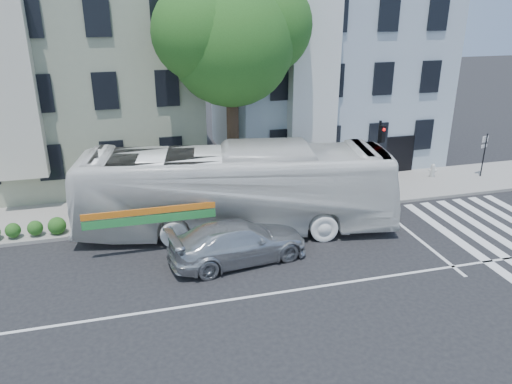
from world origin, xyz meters
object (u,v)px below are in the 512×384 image
object	(u,v)px
sedan	(238,241)
fire_hydrant	(433,170)
traffic_signal	(379,150)
bus	(236,190)

from	to	relation	value
sedan	fire_hydrant	distance (m)	13.69
sedan	traffic_signal	xyz separation A→B (m)	(7.89, 4.16, 1.79)
sedan	fire_hydrant	bearing A→B (deg)	-72.67
fire_hydrant	bus	bearing A→B (deg)	-163.85
sedan	fire_hydrant	size ratio (longest dim) A/B	7.03
bus	traffic_signal	bearing A→B (deg)	-68.10
sedan	traffic_signal	size ratio (longest dim) A/B	1.35
bus	sedan	world-z (taller)	bus
traffic_signal	fire_hydrant	bearing A→B (deg)	-0.25
bus	sedan	xyz separation A→B (m)	(-0.53, -2.60, -1.08)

